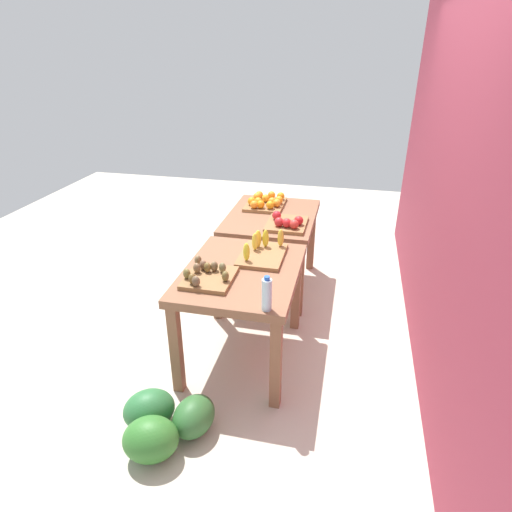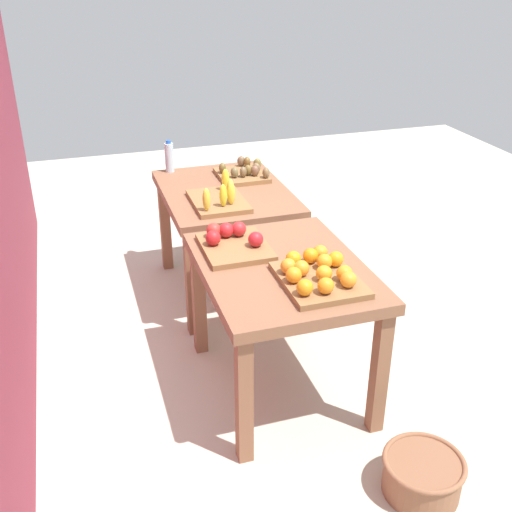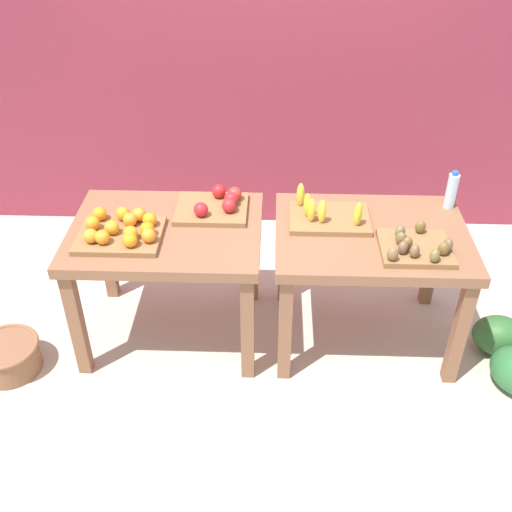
{
  "view_description": "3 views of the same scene",
  "coord_description": "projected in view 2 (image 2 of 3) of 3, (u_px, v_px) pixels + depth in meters",
  "views": [
    {
      "loc": [
        3.21,
        0.71,
        2.2
      ],
      "look_at": [
        -0.01,
        -0.02,
        0.58
      ],
      "focal_mm": 30.77,
      "sensor_mm": 36.0,
      "label": 1
    },
    {
      "loc": [
        -3.12,
        0.95,
        2.18
      ],
      "look_at": [
        -0.07,
        -0.02,
        0.56
      ],
      "focal_mm": 43.2,
      "sensor_mm": 36.0,
      "label": 2
    },
    {
      "loc": [
        0.03,
        -2.73,
        2.53
      ],
      "look_at": [
        -0.07,
        0.04,
        0.55
      ],
      "focal_mm": 42.31,
      "sensor_mm": 36.0,
      "label": 3
    }
  ],
  "objects": [
    {
      "name": "ground_plane",
      "position": [
        250.0,
        331.0,
        3.89
      ],
      "size": [
        8.0,
        8.0,
        0.0
      ],
      "primitive_type": "plane",
      "color": "beige"
    },
    {
      "name": "display_table_left",
      "position": [
        282.0,
        284.0,
        3.13
      ],
      "size": [
        1.04,
        0.8,
        0.75
      ],
      "color": "brown",
      "rests_on": "ground_plane"
    },
    {
      "name": "display_table_right",
      "position": [
        225.0,
        205.0,
        4.08
      ],
      "size": [
        1.04,
        0.8,
        0.75
      ],
      "color": "brown",
      "rests_on": "ground_plane"
    },
    {
      "name": "orange_bin",
      "position": [
        318.0,
        274.0,
        2.91
      ],
      "size": [
        0.44,
        0.36,
        0.11
      ],
      "color": "olive",
      "rests_on": "display_table_left"
    },
    {
      "name": "apple_bin",
      "position": [
        233.0,
        242.0,
        3.23
      ],
      "size": [
        0.4,
        0.34,
        0.11
      ],
      "color": "olive",
      "rests_on": "display_table_left"
    },
    {
      "name": "banana_crate",
      "position": [
        220.0,
        199.0,
        3.78
      ],
      "size": [
        0.44,
        0.32,
        0.17
      ],
      "color": "olive",
      "rests_on": "display_table_right"
    },
    {
      "name": "kiwi_bin",
      "position": [
        244.0,
        173.0,
        4.23
      ],
      "size": [
        0.36,
        0.33,
        0.1
      ],
      "color": "olive",
      "rests_on": "display_table_right"
    },
    {
      "name": "water_bottle",
      "position": [
        169.0,
        157.0,
        4.3
      ],
      "size": [
        0.06,
        0.06,
        0.23
      ],
      "color": "silver",
      "rests_on": "display_table_right"
    },
    {
      "name": "watermelon_pile",
      "position": [
        231.0,
        221.0,
        5.14
      ],
      "size": [
        0.58,
        0.64,
        0.27
      ],
      "color": "#31722B",
      "rests_on": "ground_plane"
    },
    {
      "name": "wicker_basket",
      "position": [
        422.0,
        475.0,
        2.71
      ],
      "size": [
        0.36,
        0.36,
        0.19
      ],
      "color": "brown",
      "rests_on": "ground_plane"
    }
  ]
}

